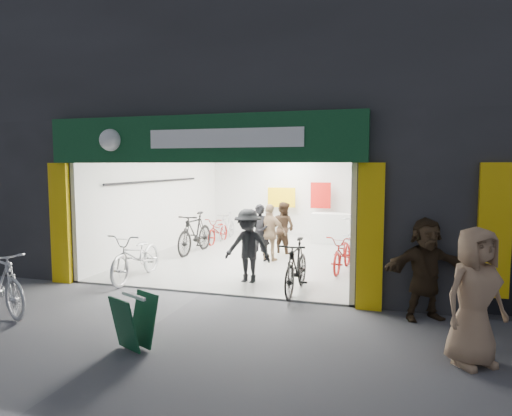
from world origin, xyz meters
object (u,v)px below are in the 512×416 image
at_px(bike_left_front, 137,256).
at_px(parked_bike, 0,281).
at_px(bike_right_front, 296,266).
at_px(pedestrian_near, 475,297).
at_px(sandwich_board, 134,320).

distance_m(bike_left_front, parked_bike, 2.91).
xyz_separation_m(bike_right_front, pedestrian_near, (2.84, -2.57, 0.35)).
xyz_separation_m(bike_left_front, parked_bike, (-1.00, -2.73, 0.03)).
distance_m(parked_bike, sandwich_board, 3.10).
bearing_deg(pedestrian_near, parked_bike, 146.26).
xyz_separation_m(parked_bike, pedestrian_near, (7.44, 0.17, 0.32)).
bearing_deg(parked_bike, sandwich_board, -79.34).
bearing_deg(bike_left_front, parked_bike, -112.58).
relative_size(parked_bike, sandwich_board, 2.52).
xyz_separation_m(bike_right_front, parked_bike, (-4.60, -2.73, 0.03)).
bearing_deg(bike_left_front, sandwich_board, -61.68).
height_order(bike_left_front, bike_right_front, same).
relative_size(bike_left_front, pedestrian_near, 1.16).
relative_size(bike_left_front, parked_bike, 1.09).
xyz_separation_m(bike_left_front, sandwich_board, (2.03, -3.40, -0.13)).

